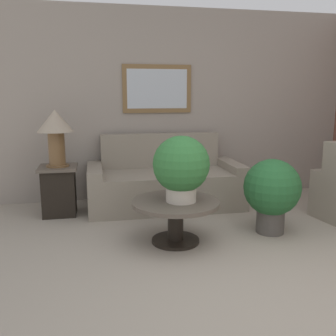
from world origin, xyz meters
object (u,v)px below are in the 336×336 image
at_px(couch_main, 165,184).
at_px(coffee_table, 176,212).
at_px(table_lamp, 56,128).
at_px(potted_plant_on_table, 181,167).
at_px(side_table, 59,190).
at_px(potted_plant_floor, 272,191).

distance_m(couch_main, coffee_table, 1.25).
bearing_deg(table_lamp, potted_plant_on_table, -42.77).
relative_size(side_table, potted_plant_on_table, 0.94).
relative_size(couch_main, table_lamp, 2.91).
bearing_deg(coffee_table, side_table, 136.72).
distance_m(side_table, potted_plant_on_table, 1.77).
bearing_deg(couch_main, potted_plant_on_table, -93.43).
xyz_separation_m(couch_main, side_table, (-1.33, -0.11, 0.01)).
distance_m(table_lamp, potted_plant_on_table, 1.73).
distance_m(couch_main, potted_plant_floor, 1.51).
xyz_separation_m(coffee_table, potted_plant_on_table, (0.05, -0.02, 0.46)).
xyz_separation_m(side_table, table_lamp, (0.00, 0.00, 0.75)).
height_order(potted_plant_on_table, potted_plant_floor, potted_plant_on_table).
relative_size(couch_main, potted_plant_floor, 2.49).
bearing_deg(table_lamp, couch_main, 4.58).
relative_size(couch_main, coffee_table, 2.27).
distance_m(side_table, potted_plant_floor, 2.50).
height_order(side_table, potted_plant_on_table, potted_plant_on_table).
height_order(coffee_table, potted_plant_on_table, potted_plant_on_table).
bearing_deg(coffee_table, couch_main, 84.32).
relative_size(couch_main, side_table, 3.28).
height_order(couch_main, potted_plant_floor, couch_main).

